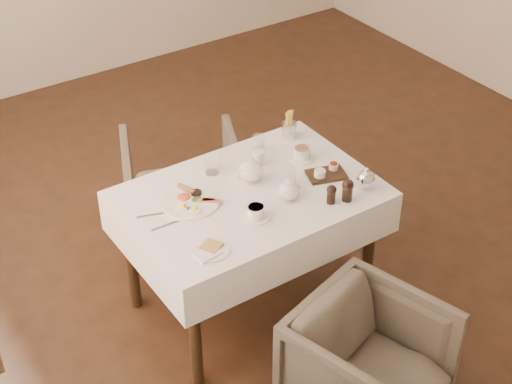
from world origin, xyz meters
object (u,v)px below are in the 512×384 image
object	(u,v)px
table	(250,211)
teapot_centre	(251,169)
breakfast_plate	(190,201)
armchair_near	(369,363)
armchair_far	(183,189)

from	to	relation	value
table	teapot_centre	bearing A→B (deg)	54.05
table	breakfast_plate	size ratio (longest dim) A/B	4.38
teapot_centre	table	bearing A→B (deg)	-127.82
armchair_near	teapot_centre	world-z (taller)	teapot_centre
armchair_near	teapot_centre	size ratio (longest dim) A/B	3.71
armchair_near	teapot_centre	xyz separation A→B (m)	(0.00, 1.00, 0.53)
table	armchair_far	world-z (taller)	table
armchair_far	teapot_centre	world-z (taller)	teapot_centre
armchair_far	table	bearing A→B (deg)	111.61
armchair_far	breakfast_plate	bearing A→B (deg)	88.25
armchair_near	table	bearing A→B (deg)	77.60
table	armchair_near	size ratio (longest dim) A/B	1.97
armchair_near	breakfast_plate	world-z (taller)	breakfast_plate
breakfast_plate	teapot_centre	world-z (taller)	teapot_centre
armchair_far	breakfast_plate	size ratio (longest dim) A/B	2.41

